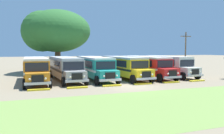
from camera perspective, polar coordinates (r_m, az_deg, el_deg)
The scene contains 16 objects.
ground_plane at distance 23.78m, azimuth 4.88°, elevation -4.83°, with size 220.00×220.00×0.00m, color #84755B.
foreground_grass_strip at distance 17.24m, azimuth 15.96°, elevation -8.46°, with size 80.00×9.94×0.01m, color olive.
parked_bus_slot_0 at distance 28.40m, azimuth -18.09°, elevation -0.33°, with size 2.75×10.85×2.82m.
parked_bus_slot_1 at distance 29.19m, azimuth -11.31°, elevation -0.08°, with size 3.11×10.90×2.82m.
parked_bus_slot_2 at distance 29.53m, azimuth -4.23°, elevation 0.04°, with size 2.71×10.84×2.82m.
parked_bus_slot_3 at distance 30.50m, azimuth 2.81°, elevation 0.18°, with size 3.08×10.89×2.82m.
parked_bus_slot_4 at distance 32.06m, azimuth 8.15°, elevation 0.34°, with size 3.32×10.94×2.82m.
parked_bus_slot_5 at distance 34.34m, azimuth 12.95°, elevation 0.53°, with size 3.35×10.94×2.82m.
curb_wheelstop_0 at distance 22.59m, azimuth -17.37°, elevation -5.30°, with size 2.00×0.36×0.15m, color yellow.
curb_wheelstop_1 at distance 23.04m, azimuth -8.43°, elevation -4.97°, with size 2.00×0.36×0.15m, color yellow.
curb_wheelstop_2 at distance 24.01m, azimuth -0.03°, elevation -4.54°, with size 2.00×0.36×0.15m, color yellow.
curb_wheelstop_3 at distance 25.46m, azimuth 7.56°, elevation -4.08°, with size 2.00×0.36×0.15m, color yellow.
curb_wheelstop_4 at distance 27.29m, azimuth 14.22°, elevation -3.61°, with size 2.00×0.36×0.15m, color yellow.
curb_wheelstop_5 at distance 29.45m, azimuth 19.96°, elevation -3.16°, with size 2.00×0.36×0.15m, color yellow.
broad_shade_tree at distance 40.37m, azimuth -13.41°, elevation 8.37°, with size 11.10×11.68×10.26m.
utility_pole at distance 36.54m, azimuth 17.43°, elevation 3.50°, with size 1.80×0.20×6.30m.
Camera 1 is at (-10.00, -21.24, 3.75)m, focal length 37.61 mm.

